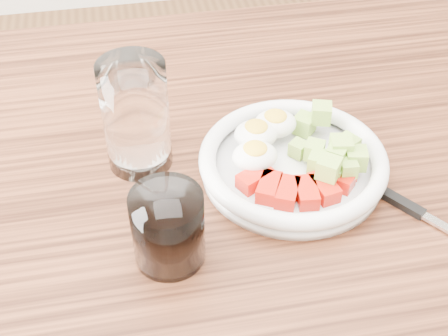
# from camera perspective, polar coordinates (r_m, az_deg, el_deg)

# --- Properties ---
(dining_table) EXTENTS (1.50, 0.90, 0.77)m
(dining_table) POSITION_cam_1_polar(r_m,az_deg,el_deg) (0.84, 0.81, -7.00)
(dining_table) COLOR brown
(dining_table) RESTS_ON ground
(bowl) EXTENTS (0.23, 0.23, 0.06)m
(bowl) POSITION_cam_1_polar(r_m,az_deg,el_deg) (0.78, 6.27, 0.72)
(bowl) COLOR white
(bowl) RESTS_ON dining_table
(fork) EXTENTS (0.13, 0.18, 0.01)m
(fork) POSITION_cam_1_polar(r_m,az_deg,el_deg) (0.77, 16.42, -3.36)
(fork) COLOR black
(fork) RESTS_ON dining_table
(water_glass) EXTENTS (0.08, 0.08, 0.15)m
(water_glass) POSITION_cam_1_polar(r_m,az_deg,el_deg) (0.76, -8.07, 4.74)
(water_glass) COLOR white
(water_glass) RESTS_ON dining_table
(coffee_glass) EXTENTS (0.08, 0.08, 0.09)m
(coffee_glass) POSITION_cam_1_polar(r_m,az_deg,el_deg) (0.66, -5.14, -5.49)
(coffee_glass) COLOR white
(coffee_glass) RESTS_ON dining_table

